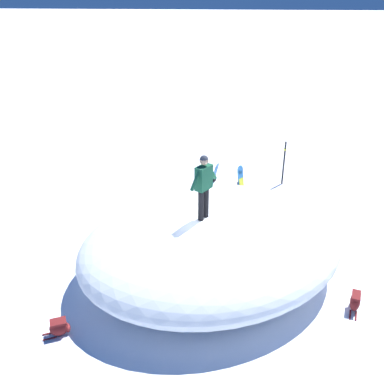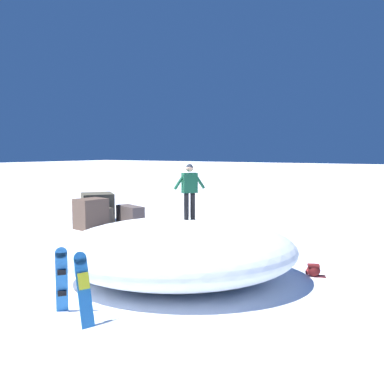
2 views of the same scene
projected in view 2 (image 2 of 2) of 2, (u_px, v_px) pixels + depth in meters
name	position (u px, v px, depth m)	size (l,w,h in m)	color
ground	(179.00, 277.00, 12.89)	(240.00, 240.00, 0.00)	white
snow_mound	(178.00, 250.00, 12.47)	(6.94, 5.68, 1.78)	white
snowboarder_standing	(190.00, 187.00, 12.39)	(0.87, 0.61, 1.62)	black
snowboard_primary_upright	(62.00, 279.00, 9.94)	(0.36, 0.35, 1.58)	#2672BF
snowboard_secondary_upright	(84.00, 288.00, 9.24)	(0.41, 0.48, 1.59)	#2672BF
backpack_near	(119.00, 250.00, 15.34)	(0.68, 0.37, 0.44)	maroon
backpack_far	(313.00, 270.00, 12.89)	(0.45, 0.64, 0.37)	maroon
rock_outcrop	(100.00, 211.00, 22.03)	(3.57, 3.90, 1.53)	brown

